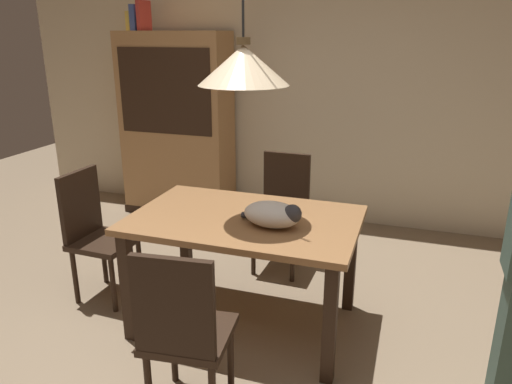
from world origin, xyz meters
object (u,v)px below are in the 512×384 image
(book_blue_wide, at_px, (138,18))
(book_red_tall, at_px, (144,16))
(book_yellow_short, at_px, (133,21))
(dining_table, at_px, (245,232))
(chair_near_front, at_px, (183,329))
(pendant_lamp, at_px, (243,65))
(chair_far_back, at_px, (282,207))
(chair_left_side, at_px, (95,230))
(cat_sleeping, at_px, (274,214))
(hutch_bookcase, at_px, (177,129))

(book_blue_wide, relative_size, book_red_tall, 0.86)
(book_yellow_short, xyz_separation_m, book_blue_wide, (0.06, 0.00, 0.03))
(dining_table, bearing_deg, book_yellow_short, 135.56)
(chair_near_front, xyz_separation_m, pendant_lamp, (-0.01, 0.88, 1.15))
(chair_near_front, xyz_separation_m, book_red_tall, (-1.68, 2.64, 1.48))
(book_red_tall, bearing_deg, chair_far_back, -27.88)
(book_yellow_short, relative_size, book_red_tall, 0.71)
(dining_table, relative_size, book_red_tall, 5.00)
(chair_left_side, relative_size, book_blue_wide, 3.88)
(cat_sleeping, bearing_deg, book_blue_wide, 136.38)
(cat_sleeping, distance_m, hutch_bookcase, 2.44)
(book_yellow_short, height_order, book_red_tall, book_red_tall)
(cat_sleeping, xyz_separation_m, book_yellow_short, (-2.01, 1.86, 1.11))
(chair_near_front, bearing_deg, pendant_lamp, 90.56)
(chair_left_side, bearing_deg, chair_near_front, -37.76)
(cat_sleeping, relative_size, hutch_bookcase, 0.21)
(book_blue_wide, bearing_deg, hutch_bookcase, -0.24)
(hutch_bookcase, bearing_deg, cat_sleeping, -49.50)
(chair_near_front, height_order, book_red_tall, book_red_tall)
(dining_table, distance_m, book_yellow_short, 2.83)
(chair_far_back, height_order, cat_sleeping, chair_far_back)
(chair_far_back, relative_size, book_blue_wide, 3.88)
(pendant_lamp, xyz_separation_m, book_blue_wide, (-1.73, 1.76, 0.31))
(book_blue_wide, bearing_deg, dining_table, -45.49)
(dining_table, distance_m, book_red_tall, 2.77)
(pendant_lamp, bearing_deg, dining_table, -91.79)
(pendant_lamp, bearing_deg, cat_sleeping, -23.38)
(chair_far_back, height_order, book_blue_wide, book_blue_wide)
(cat_sleeping, relative_size, book_blue_wide, 1.63)
(chair_left_side, height_order, cat_sleeping, chair_left_side)
(dining_table, relative_size, pendant_lamp, 1.08)
(chair_left_side, distance_m, cat_sleeping, 1.38)
(book_red_tall, bearing_deg, book_blue_wide, 180.00)
(chair_far_back, xyz_separation_m, hutch_bookcase, (-1.37, 0.88, 0.38))
(chair_left_side, distance_m, pendant_lamp, 1.61)
(chair_far_back, distance_m, book_yellow_short, 2.46)
(pendant_lamp, distance_m, book_red_tall, 2.45)
(book_red_tall, bearing_deg, cat_sleeping, -44.57)
(chair_far_back, distance_m, chair_near_front, 1.76)
(book_blue_wide, height_order, book_red_tall, book_red_tall)
(chair_left_side, xyz_separation_m, cat_sleeping, (1.34, -0.10, 0.32))
(chair_left_side, height_order, book_yellow_short, book_yellow_short)
(dining_table, xyz_separation_m, book_yellow_short, (-1.80, 1.76, 1.29))
(dining_table, bearing_deg, chair_near_front, -89.44)
(hutch_bookcase, relative_size, book_red_tall, 6.61)
(book_yellow_short, bearing_deg, chair_left_side, -69.17)
(chair_far_back, height_order, hutch_bookcase, hutch_bookcase)
(book_blue_wide, bearing_deg, pendant_lamp, -45.49)
(pendant_lamp, bearing_deg, book_red_tall, 133.45)
(dining_table, height_order, book_red_tall, book_red_tall)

